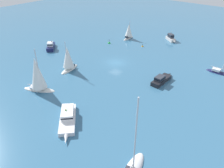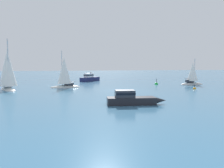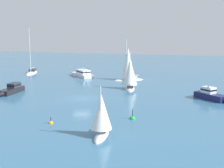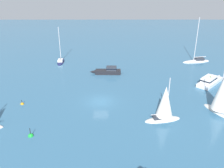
{
  "view_description": "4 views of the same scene",
  "coord_description": "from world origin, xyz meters",
  "px_view_note": "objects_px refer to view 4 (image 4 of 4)",
  "views": [
    {
      "loc": [
        -29.27,
        36.42,
        22.41
      ],
      "look_at": [
        -6.61,
        9.29,
        1.01
      ],
      "focal_mm": 35.04,
      "sensor_mm": 36.0,
      "label": 1
    },
    {
      "loc": [
        -39.25,
        6.78,
        4.86
      ],
      "look_at": [
        0.43,
        1.53,
        1.05
      ],
      "focal_mm": 39.92,
      "sensor_mm": 36.0,
      "label": 2
    },
    {
      "loc": [
        16.32,
        -45.32,
        10.98
      ],
      "look_at": [
        3.05,
        6.88,
        1.22
      ],
      "focal_mm": 51.48,
      "sensor_mm": 36.0,
      "label": 3
    },
    {
      "loc": [
        36.84,
        1.8,
        19.64
      ],
      "look_at": [
        -5.44,
        1.93,
        0.8
      ],
      "focal_mm": 40.1,
      "sensor_mm": 36.0,
      "label": 4
    }
  ],
  "objects_px": {
    "ketch": "(164,106)",
    "mooring_buoy": "(22,104)",
    "sailboat": "(61,61)",
    "launch": "(108,71)",
    "sloop": "(196,61)",
    "launch_1": "(210,81)",
    "channel_buoy": "(31,136)",
    "yacht": "(223,94)"
  },
  "relations": [
    {
      "from": "yacht",
      "to": "channel_buoy",
      "type": "bearing_deg",
      "value": 73.74
    },
    {
      "from": "launch_1",
      "to": "mooring_buoy",
      "type": "xyz_separation_m",
      "value": [
        8.1,
        -33.56,
        -0.64
      ]
    },
    {
      "from": "channel_buoy",
      "to": "mooring_buoy",
      "type": "xyz_separation_m",
      "value": [
        -8.75,
        -3.97,
        -0.0
      ]
    },
    {
      "from": "launch",
      "to": "yacht",
      "type": "bearing_deg",
      "value": 138.61
    },
    {
      "from": "mooring_buoy",
      "to": "ketch",
      "type": "bearing_deg",
      "value": 77.55
    },
    {
      "from": "launch",
      "to": "launch_1",
      "type": "height_order",
      "value": "launch_1"
    },
    {
      "from": "launch_1",
      "to": "sloop",
      "type": "bearing_deg",
      "value": 36.97
    },
    {
      "from": "sailboat",
      "to": "yacht",
      "type": "xyz_separation_m",
      "value": [
        23.81,
        28.78,
        2.92
      ]
    },
    {
      "from": "launch",
      "to": "sloop",
      "type": "distance_m",
      "value": 22.65
    },
    {
      "from": "mooring_buoy",
      "to": "yacht",
      "type": "bearing_deg",
      "value": 85.03
    },
    {
      "from": "sailboat",
      "to": "launch_1",
      "type": "bearing_deg",
      "value": -115.67
    },
    {
      "from": "channel_buoy",
      "to": "mooring_buoy",
      "type": "relative_size",
      "value": 1.54
    },
    {
      "from": "launch_1",
      "to": "mooring_buoy",
      "type": "relative_size",
      "value": 7.26
    },
    {
      "from": "sailboat",
      "to": "ketch",
      "type": "relative_size",
      "value": 1.22
    },
    {
      "from": "yacht",
      "to": "sloop",
      "type": "relative_size",
      "value": 0.79
    },
    {
      "from": "yacht",
      "to": "mooring_buoy",
      "type": "relative_size",
      "value": 8.76
    },
    {
      "from": "launch",
      "to": "sailboat",
      "type": "xyz_separation_m",
      "value": [
        -7.63,
        -11.41,
        -0.44
      ]
    },
    {
      "from": "launch",
      "to": "mooring_buoy",
      "type": "height_order",
      "value": "launch"
    },
    {
      "from": "mooring_buoy",
      "to": "sloop",
      "type": "bearing_deg",
      "value": 121.1
    },
    {
      "from": "launch",
      "to": "sloop",
      "type": "xyz_separation_m",
      "value": [
        -7.72,
        21.29,
        -0.44
      ]
    },
    {
      "from": "sloop",
      "to": "channel_buoy",
      "type": "bearing_deg",
      "value": 32.11
    },
    {
      "from": "sailboat",
      "to": "mooring_buoy",
      "type": "distance_m",
      "value": 21.23
    },
    {
      "from": "channel_buoy",
      "to": "mooring_buoy",
      "type": "height_order",
      "value": "channel_buoy"
    },
    {
      "from": "yacht",
      "to": "channel_buoy",
      "type": "xyz_separation_m",
      "value": [
        6.03,
        -27.23,
        -3.09
      ]
    },
    {
      "from": "launch_1",
      "to": "channel_buoy",
      "type": "distance_m",
      "value": 34.05
    },
    {
      "from": "launch",
      "to": "mooring_buoy",
      "type": "xyz_separation_m",
      "value": [
        13.47,
        -13.83,
        -0.62
      ]
    },
    {
      "from": "ketch",
      "to": "mooring_buoy",
      "type": "bearing_deg",
      "value": 155.99
    },
    {
      "from": "sailboat",
      "to": "mooring_buoy",
      "type": "xyz_separation_m",
      "value": [
        21.1,
        -2.43,
        -0.17
      ]
    },
    {
      "from": "ketch",
      "to": "channel_buoy",
      "type": "relative_size",
      "value": 4.64
    },
    {
      "from": "launch_1",
      "to": "sloop",
      "type": "relative_size",
      "value": 0.66
    },
    {
      "from": "channel_buoy",
      "to": "sloop",
      "type": "bearing_deg",
      "value": 133.86
    },
    {
      "from": "ketch",
      "to": "sloop",
      "type": "relative_size",
      "value": 0.64
    },
    {
      "from": "launch",
      "to": "ketch",
      "type": "relative_size",
      "value": 0.93
    },
    {
      "from": "launch",
      "to": "sailboat",
      "type": "distance_m",
      "value": 13.73
    },
    {
      "from": "ketch",
      "to": "sloop",
      "type": "height_order",
      "value": "sloop"
    },
    {
      "from": "launch",
      "to": "channel_buoy",
      "type": "distance_m",
      "value": 24.31
    },
    {
      "from": "sailboat",
      "to": "ketch",
      "type": "bearing_deg",
      "value": -145.83
    },
    {
      "from": "ketch",
      "to": "mooring_buoy",
      "type": "height_order",
      "value": "ketch"
    },
    {
      "from": "mooring_buoy",
      "to": "sailboat",
      "type": "bearing_deg",
      "value": 173.44
    },
    {
      "from": "ketch",
      "to": "yacht",
      "type": "height_order",
      "value": "yacht"
    },
    {
      "from": "ketch",
      "to": "channel_buoy",
      "type": "xyz_separation_m",
      "value": [
        3.86,
        -18.17,
        -2.35
      ]
    },
    {
      "from": "ketch",
      "to": "mooring_buoy",
      "type": "distance_m",
      "value": 22.8
    }
  ]
}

